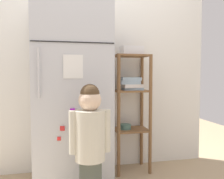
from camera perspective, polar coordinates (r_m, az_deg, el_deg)
name	(u,v)px	position (r m, az deg, el deg)	size (l,w,h in m)	color
kitchen_wall_back	(93,70)	(2.69, -4.66, 4.83)	(2.73, 0.03, 2.26)	silver
refrigerator	(72,94)	(2.34, -9.62, -1.13)	(0.71, 0.66, 1.76)	silver
child_standing	(90,135)	(1.86, -5.34, -10.88)	(0.32, 0.24, 1.00)	#495047
pantry_shelf_unit	(131,99)	(2.61, 4.54, -2.38)	(0.39, 0.31, 1.29)	brown
fruit_bin	(131,52)	(2.64, 4.62, 9.10)	(0.23, 0.18, 0.09)	white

